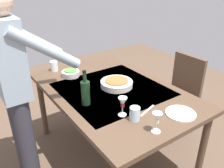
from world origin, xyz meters
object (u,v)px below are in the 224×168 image
(wine_glass_right, at_px, (157,119))
(dinner_plate_near, at_px, (181,113))
(person_server, at_px, (15,84))
(chair_near, at_px, (180,90))
(serving_bowl_pasta, at_px, (117,83))
(side_bowl_salad, at_px, (71,73))
(dining_table, at_px, (112,96))
(wine_glass_left, at_px, (123,103))
(wine_bottle, at_px, (85,92))
(water_cup_near_right, at_px, (54,66))
(water_cup_near_left, at_px, (135,114))

(wine_glass_right, distance_m, dinner_plate_near, 0.33)
(dinner_plate_near, bearing_deg, person_server, 49.39)
(chair_near, xyz_separation_m, serving_bowl_pasta, (0.09, 0.84, 0.28))
(chair_near, bearing_deg, wine_glass_right, 121.05)
(serving_bowl_pasta, bearing_deg, side_bowl_salad, 28.15)
(dining_table, distance_m, dinner_plate_near, 0.67)
(dinner_plate_near, bearing_deg, side_bowl_salad, 18.48)
(wine_glass_right, bearing_deg, wine_glass_left, 12.40)
(serving_bowl_pasta, bearing_deg, wine_bottle, 106.36)
(side_bowl_salad, bearing_deg, dining_table, -158.99)
(chair_near, relative_size, wine_glass_right, 6.03)
(water_cup_near_right, bearing_deg, wine_glass_right, -173.94)
(water_cup_near_left, bearing_deg, wine_glass_left, 20.56)
(water_cup_near_left, height_order, side_bowl_salad, water_cup_near_left)
(person_server, height_order, wine_glass_left, person_server)
(dining_table, bearing_deg, wine_glass_right, 170.22)
(dining_table, distance_m, serving_bowl_pasta, 0.12)
(side_bowl_salad, bearing_deg, person_server, 115.75)
(wine_bottle, distance_m, wine_glass_left, 0.33)
(wine_glass_left, distance_m, side_bowl_salad, 0.88)
(chair_near, distance_m, wine_glass_right, 1.24)
(person_server, relative_size, dinner_plate_near, 7.34)
(dining_table, distance_m, person_server, 0.85)
(dining_table, relative_size, wine_bottle, 5.41)
(serving_bowl_pasta, bearing_deg, dining_table, 104.37)
(dining_table, height_order, wine_glass_right, wine_glass_right)
(serving_bowl_pasta, bearing_deg, water_cup_near_left, 157.85)
(wine_glass_left, bearing_deg, person_server, 45.39)
(wine_glass_left, height_order, wine_glass_right, same)
(water_cup_near_right, bearing_deg, person_server, 135.31)
(water_cup_near_left, xyz_separation_m, dinner_plate_near, (-0.14, -0.34, -0.05))
(wine_glass_right, distance_m, water_cup_near_right, 1.41)
(wine_glass_left, xyz_separation_m, serving_bowl_pasta, (0.42, -0.25, -0.07))
(wine_glass_left, xyz_separation_m, water_cup_near_left, (-0.10, -0.04, -0.05))
(wine_bottle, xyz_separation_m, serving_bowl_pasta, (0.11, -0.39, -0.08))
(person_server, bearing_deg, dinner_plate_near, -130.61)
(water_cup_near_left, distance_m, side_bowl_salad, 0.98)
(person_server, height_order, dinner_plate_near, person_server)
(side_bowl_salad, xyz_separation_m, dinner_plate_near, (-1.12, -0.37, -0.03))
(water_cup_near_right, bearing_deg, chair_near, -123.93)
(wine_glass_left, bearing_deg, water_cup_near_left, -159.44)
(chair_near, distance_m, side_bowl_salad, 1.25)
(chair_near, height_order, side_bowl_salad, chair_near)
(wine_bottle, bearing_deg, side_bowl_salad, -13.79)
(wine_glass_left, xyz_separation_m, dinner_plate_near, (-0.24, -0.37, -0.10))
(wine_glass_left, bearing_deg, wine_glass_right, -167.60)
(dining_table, bearing_deg, side_bowl_salad, 21.01)
(person_server, xyz_separation_m, serving_bowl_pasta, (-0.18, -0.85, -0.15))
(wine_glass_left, relative_size, dinner_plate_near, 0.66)
(wine_bottle, distance_m, dinner_plate_near, 0.76)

